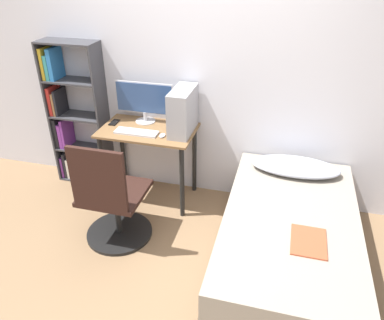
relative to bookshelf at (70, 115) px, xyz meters
The scene contains 13 objects.
ground_plane 1.93m from the bookshelf, 41.83° to the right, with size 14.00×14.00×0.00m, color #846647.
wall_back 1.42m from the bookshelf, ahead, with size 8.00×0.05×2.50m.
desk 0.95m from the bookshelf, ahead, with size 0.90×0.56×0.77m.
bookshelf is the anchor object (origin of this frame).
office_chair 1.26m from the bookshelf, 45.36° to the right, with size 0.59×0.59×1.00m.
bed 2.50m from the bookshelf, 19.00° to the right, with size 1.04×1.85×0.51m.
pillow 2.33m from the bookshelf, ahead, with size 0.79×0.36×0.11m.
magazine 2.67m from the bookshelf, 23.60° to the right, with size 0.24×0.32×0.01m.
monitor 0.87m from the bookshelf, ahead, with size 0.58×0.20×0.40m.
keyboard 0.89m from the bookshelf, 17.11° to the right, with size 0.41×0.13×0.02m.
pc_tower 1.29m from the bookshelf, ahead, with size 0.18×0.44×0.41m.
mouse 1.14m from the bookshelf, 13.35° to the right, with size 0.06×0.09×0.02m.
phone 0.56m from the bookshelf, 10.22° to the right, with size 0.07×0.14×0.01m.
Camera 1 is at (0.84, -1.98, 2.29)m, focal length 35.00 mm.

